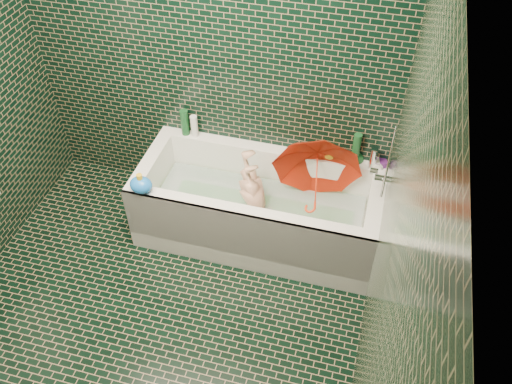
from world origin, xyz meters
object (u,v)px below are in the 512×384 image
(umbrella, at_px, (316,180))
(bath_toy, at_px, (141,185))
(child, at_px, (257,204))
(rubber_duck, at_px, (331,153))
(bathtub, at_px, (258,214))

(umbrella, xyz_separation_m, bath_toy, (-1.10, -0.40, 0.05))
(umbrella, relative_size, bath_toy, 3.55)
(child, bearing_deg, bath_toy, -84.11)
(child, xyz_separation_m, bath_toy, (-0.71, -0.32, 0.31))
(child, relative_size, umbrella, 1.42)
(umbrella, bearing_deg, bath_toy, -165.23)
(rubber_duck, bearing_deg, bath_toy, -173.59)
(bath_toy, bearing_deg, rubber_duck, 37.01)
(bathtub, xyz_separation_m, rubber_duck, (0.44, 0.34, 0.38))
(bathtub, bearing_deg, child, -116.50)
(bathtub, distance_m, child, 0.10)
(bathtub, relative_size, umbrella, 2.89)
(bathtub, height_order, bath_toy, bath_toy)
(bath_toy, bearing_deg, umbrella, 27.14)
(bathtub, relative_size, rubber_duck, 12.91)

